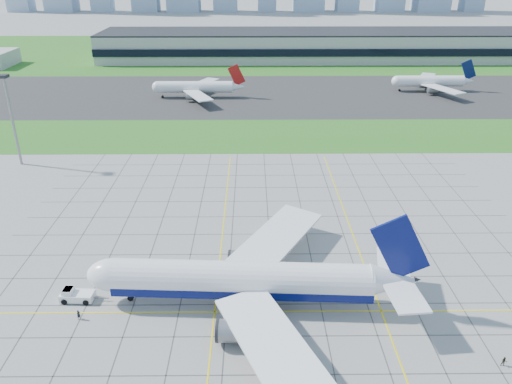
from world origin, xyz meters
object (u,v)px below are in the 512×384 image
(light_mast, at_px, (10,109))
(pushback_tug, at_px, (76,295))
(crew_far, at_px, (504,362))
(airliner, at_px, (244,280))
(crew_near, at_px, (79,315))
(distant_jet_1, at_px, (196,87))
(distant_jet_2, at_px, (431,81))

(light_mast, bearing_deg, pushback_tug, -60.56)
(crew_far, bearing_deg, airliner, 168.88)
(pushback_tug, height_order, crew_far, pushback_tug)
(pushback_tug, height_order, crew_near, pushback_tug)
(light_mast, xyz_separation_m, crew_far, (102.78, -79.59, -15.38))
(crew_near, bearing_deg, light_mast, 68.18)
(airliner, distance_m, crew_near, 27.65)
(crew_far, xyz_separation_m, distant_jet_1, (-59.64, 154.95, 3.68))
(airliner, relative_size, crew_far, 35.90)
(light_mast, distance_m, distant_jet_1, 87.61)
(distant_jet_2, bearing_deg, distant_jet_1, -174.30)
(light_mast, xyz_separation_m, crew_near, (37.89, -68.55, -15.32))
(crew_near, height_order, crew_far, crew_near)
(light_mast, xyz_separation_m, pushback_tug, (35.83, -63.49, -15.16))
(airliner, bearing_deg, pushback_tug, -179.39)
(pushback_tug, height_order, distant_jet_1, distant_jet_1)
(crew_near, xyz_separation_m, distant_jet_2, (108.06, 154.16, 3.62))
(distant_jet_1, distance_m, distant_jet_2, 103.33)
(light_mast, height_order, distant_jet_1, light_mast)
(distant_jet_2, bearing_deg, crew_near, -125.03)
(light_mast, relative_size, distant_jet_2, 0.60)
(light_mast, bearing_deg, distant_jet_1, 60.21)
(light_mast, height_order, crew_near, light_mast)
(pushback_tug, distance_m, distant_jet_1, 139.08)
(distant_jet_1, bearing_deg, distant_jet_2, 5.70)
(distant_jet_1, bearing_deg, crew_near, -92.09)
(airliner, xyz_separation_m, crew_far, (37.79, -14.84, -4.09))
(crew_near, height_order, distant_jet_1, distant_jet_1)
(light_mast, bearing_deg, airliner, -44.90)
(airliner, bearing_deg, distant_jet_2, 64.79)
(distant_jet_1, bearing_deg, pushback_tug, -93.01)
(pushback_tug, xyz_separation_m, distant_jet_1, (7.31, 138.85, 3.46))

